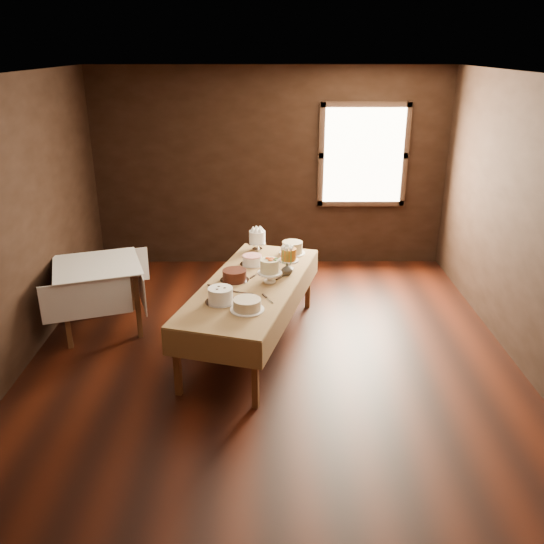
{
  "coord_description": "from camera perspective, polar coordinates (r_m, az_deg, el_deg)",
  "views": [
    {
      "loc": [
        -0.04,
        -5.02,
        3.04
      ],
      "look_at": [
        0.0,
        0.2,
        0.95
      ],
      "focal_mm": 37.58,
      "sensor_mm": 36.0,
      "label": 1
    }
  ],
  "objects": [
    {
      "name": "floor",
      "position": [
        5.87,
        0.01,
        -9.37
      ],
      "size": [
        5.0,
        6.0,
        0.01
      ],
      "primitive_type": "cube",
      "color": "black",
      "rests_on": "ground"
    },
    {
      "name": "ceiling",
      "position": [
        5.03,
        0.02,
        19.06
      ],
      "size": [
        5.0,
        6.0,
        0.01
      ],
      "primitive_type": "cube",
      "color": "beige",
      "rests_on": "wall_back"
    },
    {
      "name": "wall_back",
      "position": [
        8.19,
        -0.15,
        10.26
      ],
      "size": [
        5.0,
        0.02,
        2.8
      ],
      "primitive_type": "cube",
      "color": "black",
      "rests_on": "ground"
    },
    {
      "name": "wall_front",
      "position": [
        2.61,
        0.54,
        -17.24
      ],
      "size": [
        5.0,
        0.02,
        2.8
      ],
      "primitive_type": "cube",
      "color": "black",
      "rests_on": "ground"
    },
    {
      "name": "wall_left",
      "position": [
        5.83,
        -25.42,
        3.31
      ],
      "size": [
        0.02,
        6.0,
        2.8
      ],
      "primitive_type": "cube",
      "color": "black",
      "rests_on": "ground"
    },
    {
      "name": "wall_right",
      "position": [
        5.86,
        25.3,
        3.42
      ],
      "size": [
        0.02,
        6.0,
        2.8
      ],
      "primitive_type": "cube",
      "color": "black",
      "rests_on": "ground"
    },
    {
      "name": "window",
      "position": [
        8.2,
        9.16,
        11.43
      ],
      "size": [
        1.1,
        0.05,
        1.3
      ],
      "primitive_type": "cube",
      "color": "#FFEABF",
      "rests_on": "wall_back"
    },
    {
      "name": "display_table",
      "position": [
        5.96,
        -2.04,
        -1.55
      ],
      "size": [
        1.54,
        2.53,
        0.73
      ],
      "rotation": [
        0.0,
        0.0,
        -0.28
      ],
      "color": "#502E18",
      "rests_on": "ground"
    },
    {
      "name": "side_table",
      "position": [
        6.62,
        -17.09,
        -0.02
      ],
      "size": [
        1.17,
        1.17,
        0.78
      ],
      "rotation": [
        0.0,
        0.0,
        0.33
      ],
      "color": "#502E18",
      "rests_on": "ground"
    },
    {
      "name": "cake_meringue",
      "position": [
        6.86,
        -1.49,
        3.12
      ],
      "size": [
        0.27,
        0.27,
        0.25
      ],
      "color": "silver",
      "rests_on": "display_table"
    },
    {
      "name": "cake_speckled",
      "position": [
        6.75,
        2.05,
        2.42
      ],
      "size": [
        0.31,
        0.31,
        0.14
      ],
      "color": "white",
      "rests_on": "display_table"
    },
    {
      "name": "cake_lattice",
      "position": [
        6.41,
        -2.0,
        1.14
      ],
      "size": [
        0.31,
        0.31,
        0.1
      ],
      "color": "silver",
      "rests_on": "display_table"
    },
    {
      "name": "cake_caramel",
      "position": [
        6.24,
        1.67,
        1.19
      ],
      "size": [
        0.22,
        0.22,
        0.26
      ],
      "color": "white",
      "rests_on": "display_table"
    },
    {
      "name": "cake_chocolate",
      "position": [
        5.98,
        -3.78,
        -0.37
      ],
      "size": [
        0.36,
        0.36,
        0.12
      ],
      "color": "silver",
      "rests_on": "display_table"
    },
    {
      "name": "cake_flowers",
      "position": [
        5.91,
        -0.23,
        0.0
      ],
      "size": [
        0.26,
        0.26,
        0.26
      ],
      "color": "white",
      "rests_on": "display_table"
    },
    {
      "name": "cake_swirl",
      "position": [
        5.48,
        -5.18,
        -2.38
      ],
      "size": [
        0.32,
        0.32,
        0.15
      ],
      "color": "silver",
      "rests_on": "display_table"
    },
    {
      "name": "cake_cream",
      "position": [
        5.32,
        -2.51,
        -3.33
      ],
      "size": [
        0.32,
        0.32,
        0.11
      ],
      "color": "white",
      "rests_on": "display_table"
    },
    {
      "name": "cake_server_a",
      "position": [
        5.69,
        -2.61,
        -2.13
      ],
      "size": [
        0.24,
        0.09,
        0.01
      ],
      "primitive_type": "cube",
      "rotation": [
        0.0,
        0.0,
        -0.28
      ],
      "color": "silver",
      "rests_on": "display_table"
    },
    {
      "name": "cake_server_b",
      "position": [
        5.52,
        -0.25,
        -2.87
      ],
      "size": [
        0.12,
        0.23,
        0.01
      ],
      "primitive_type": "cube",
      "rotation": [
        0.0,
        0.0,
        -1.14
      ],
      "color": "silver",
      "rests_on": "display_table"
    },
    {
      "name": "cake_server_c",
      "position": [
        6.17,
        -1.45,
        -0.15
      ],
      "size": [
        0.13,
        0.22,
        0.01
      ],
      "primitive_type": "cube",
      "rotation": [
        0.0,
        0.0,
        1.09
      ],
      "color": "silver",
      "rests_on": "display_table"
    },
    {
      "name": "cake_server_d",
      "position": [
        6.12,
        1.33,
        -0.31
      ],
      "size": [
        0.16,
        0.21,
        0.01
      ],
      "primitive_type": "cube",
      "rotation": [
        0.0,
        0.0,
        0.93
      ],
      "color": "silver",
      "rests_on": "display_table"
    },
    {
      "name": "cake_server_e",
      "position": [
        5.79,
        -5.47,
        -1.75
      ],
      "size": [
        0.18,
        0.19,
        0.01
      ],
      "primitive_type": "cube",
      "rotation": [
        0.0,
        0.0,
        -0.84
      ],
      "color": "silver",
      "rests_on": "display_table"
    },
    {
      "name": "flower_vase",
      "position": [
        6.12,
        1.5,
        0.28
      ],
      "size": [
        0.16,
        0.16,
        0.13
      ],
      "primitive_type": "imported",
      "rotation": [
        0.0,
        0.0,
        5.03
      ],
      "color": "#2D2823",
      "rests_on": "display_table"
    },
    {
      "name": "flower_bouquet",
      "position": [
        6.05,
        1.52,
        1.91
      ],
      "size": [
        0.14,
        0.14,
        0.2
      ],
      "primitive_type": null,
      "color": "white",
      "rests_on": "flower_vase"
    }
  ]
}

